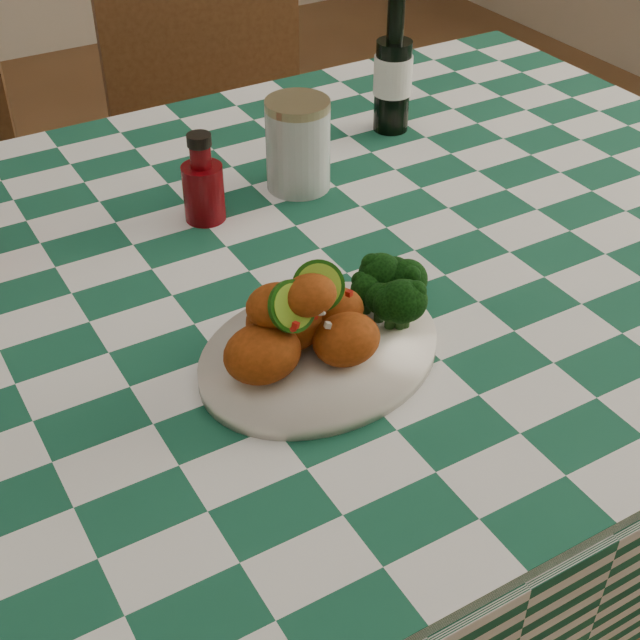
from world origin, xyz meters
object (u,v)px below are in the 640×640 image
wooden_chair_right (235,183)px  beer_bottle (393,64)px  fried_chicken_pile (306,316)px  mason_jar (298,145)px  plate (320,354)px  dining_table (262,487)px  ketchup_bottle (202,178)px

wooden_chair_right → beer_bottle: bearing=-74.3°
fried_chicken_pile → beer_bottle: bearing=47.4°
mason_jar → beer_bottle: size_ratio=0.61×
plate → beer_bottle: bearing=48.7°
dining_table → mason_jar: mason_jar is taller
dining_table → fried_chicken_pile: fried_chicken_pile is taller
wooden_chair_right → fried_chicken_pile: bearing=-101.8°
plate → ketchup_bottle: size_ratio=2.28×
fried_chicken_pile → beer_bottle: beer_bottle is taller
beer_bottle → wooden_chair_right: (-0.06, 0.49, -0.42)m
dining_table → wooden_chair_right: size_ratio=1.74×
beer_bottle → mason_jar: bearing=-157.4°
dining_table → plate: (-0.01, -0.19, 0.40)m
ketchup_bottle → wooden_chair_right: bearing=62.2°
plate → mason_jar: size_ratio=2.16×
plate → wooden_chair_right: bearing=70.4°
fried_chicken_pile → wooden_chair_right: (0.35, 0.93, -0.38)m
mason_jar → wooden_chair_right: wooden_chair_right is taller
mason_jar → ketchup_bottle: bearing=-174.7°
ketchup_bottle → plate: bearing=-93.1°
plate → ketchup_bottle: bearing=86.9°
ketchup_bottle → wooden_chair_right: wooden_chair_right is taller
dining_table → beer_bottle: beer_bottle is taller
mason_jar → beer_bottle: 0.24m
mason_jar → dining_table: bearing=-135.2°
fried_chicken_pile → ketchup_bottle: size_ratio=1.25×
plate → ketchup_bottle: ketchup_bottle is taller
dining_table → beer_bottle: size_ratio=7.80×
mason_jar → plate: bearing=-115.8°
fried_chicken_pile → plate: bearing=0.0°
ketchup_bottle → mason_jar: (0.15, 0.01, 0.00)m
beer_bottle → ketchup_bottle: bearing=-164.1°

